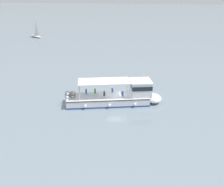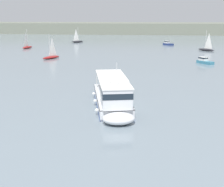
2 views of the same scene
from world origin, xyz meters
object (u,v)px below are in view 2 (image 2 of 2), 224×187
(sailboat_horizon_west, at_px, (27,46))
(ferry_main, at_px, (113,100))
(sailboat_horizon_east, at_px, (51,56))
(motorboat_mid_channel, at_px, (204,61))
(sailboat_near_port, at_px, (206,49))
(sailboat_outer_anchorage, at_px, (77,41))
(motorboat_off_stern, at_px, (168,43))

(sailboat_horizon_west, bearing_deg, ferry_main, -61.20)
(sailboat_horizon_east, relative_size, motorboat_mid_channel, 1.46)
(ferry_main, height_order, sailboat_near_port, sailboat_near_port)
(sailboat_horizon_east, bearing_deg, sailboat_outer_anchorage, 94.13)
(sailboat_outer_anchorage, bearing_deg, ferry_main, -75.08)
(ferry_main, relative_size, sailboat_outer_anchorage, 2.42)
(sailboat_horizon_west, height_order, sailboat_horizon_east, same)
(ferry_main, relative_size, motorboat_mid_channel, 3.54)
(ferry_main, distance_m, sailboat_outer_anchorage, 79.24)
(motorboat_off_stern, bearing_deg, sailboat_horizon_west, -161.09)
(motorboat_off_stern, height_order, sailboat_horizon_east, sailboat_horizon_east)
(ferry_main, xyz_separation_m, sailboat_horizon_east, (-17.46, 35.82, -0.48))
(sailboat_horizon_east, xyz_separation_m, sailboat_near_port, (37.28, 19.11, 0.00))
(ferry_main, distance_m, sailboat_horizon_east, 39.85)
(sailboat_near_port, relative_size, motorboat_mid_channel, 1.46)
(sailboat_horizon_east, distance_m, sailboat_near_port, 41.89)
(motorboat_off_stern, height_order, motorboat_mid_channel, same)
(sailboat_horizon_west, bearing_deg, sailboat_horizon_east, -56.57)
(ferry_main, xyz_separation_m, sailboat_horizon_west, (-30.78, 56.00, -0.48))
(sailboat_near_port, bearing_deg, ferry_main, -109.84)
(motorboat_off_stern, height_order, sailboat_near_port, sailboat_near_port)
(motorboat_mid_channel, bearing_deg, sailboat_horizon_east, 173.53)
(motorboat_off_stern, bearing_deg, sailboat_outer_anchorage, 168.30)
(motorboat_mid_channel, bearing_deg, ferry_main, -115.18)
(ferry_main, relative_size, sailboat_horizon_east, 2.42)
(sailboat_near_port, bearing_deg, sailboat_horizon_west, 178.79)
(ferry_main, height_order, sailboat_horizon_east, sailboat_horizon_east)
(ferry_main, bearing_deg, sailboat_horizon_west, 118.80)
(sailboat_outer_anchorage, distance_m, motorboat_mid_channel, 56.88)
(sailboat_near_port, bearing_deg, motorboat_off_stern, 121.28)
(ferry_main, bearing_deg, sailboat_horizon_east, 115.99)
(sailboat_horizon_west, xyz_separation_m, sailboat_horizon_east, (13.32, -20.18, 0.00))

